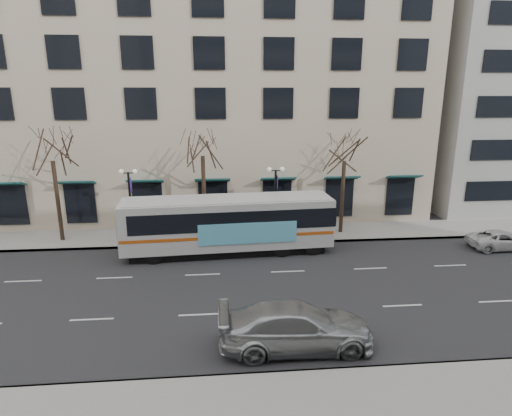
{
  "coord_description": "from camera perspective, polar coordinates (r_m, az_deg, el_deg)",
  "views": [
    {
      "loc": [
        1.06,
        -20.72,
        10.32
      ],
      "look_at": [
        3.09,
        2.06,
        4.0
      ],
      "focal_mm": 30.0,
      "sensor_mm": 36.0,
      "label": 1
    }
  ],
  "objects": [
    {
      "name": "tree_far_right",
      "position": [
        31.09,
        11.78,
        7.92
      ],
      "size": [
        3.6,
        3.6,
        8.06
      ],
      "color": "black",
      "rests_on": "ground"
    },
    {
      "name": "ground",
      "position": [
        23.17,
        -7.31,
        -11.14
      ],
      "size": [
        160.0,
        160.0,
        0.0
      ],
      "primitive_type": "plane",
      "color": "black",
      "rests_on": "ground"
    },
    {
      "name": "lamp_post_left",
      "position": [
        30.45,
        -16.39,
        0.79
      ],
      "size": [
        1.22,
        0.45,
        5.21
      ],
      "color": "black",
      "rests_on": "ground"
    },
    {
      "name": "sidewalk_far",
      "position": [
        31.68,
        2.34,
        -3.44
      ],
      "size": [
        80.0,
        4.0,
        0.15
      ],
      "primitive_type": "cube",
      "color": "gray",
      "rests_on": "ground"
    },
    {
      "name": "building_hotel",
      "position": [
        41.87,
        -9.73,
        17.53
      ],
      "size": [
        40.0,
        20.0,
        24.0
      ],
      "primitive_type": "cube",
      "color": "tan",
      "rests_on": "ground"
    },
    {
      "name": "white_pickup",
      "position": [
        33.22,
        29.95,
        -3.69
      ],
      "size": [
        4.42,
        2.04,
        1.23
      ],
      "primitive_type": "imported",
      "rotation": [
        0.0,
        0.0,
        1.57
      ],
      "color": "silver",
      "rests_on": "ground"
    },
    {
      "name": "tree_far_left",
      "position": [
        31.73,
        -25.67,
        7.38
      ],
      "size": [
        3.6,
        3.6,
        8.34
      ],
      "color": "black",
      "rests_on": "ground"
    },
    {
      "name": "tree_far_mid",
      "position": [
        29.74,
        -7.18,
        8.73
      ],
      "size": [
        3.6,
        3.6,
        8.55
      ],
      "color": "black",
      "rests_on": "ground"
    },
    {
      "name": "lamp_post_right",
      "position": [
        30.11,
        2.61,
        1.24
      ],
      "size": [
        1.22,
        0.45,
        5.21
      ],
      "color": "black",
      "rests_on": "ground"
    },
    {
      "name": "city_bus",
      "position": [
        27.8,
        -3.57,
        -1.99
      ],
      "size": [
        13.7,
        3.76,
        3.67
      ],
      "rotation": [
        0.0,
        0.0,
        0.06
      ],
      "color": "silver",
      "rests_on": "ground"
    },
    {
      "name": "silver_car",
      "position": [
        18.32,
        5.37,
        -15.47
      ],
      "size": [
        6.4,
        2.62,
        1.85
      ],
      "primitive_type": "imported",
      "rotation": [
        0.0,
        0.0,
        1.57
      ],
      "color": "#A4A8AC",
      "rests_on": "ground"
    }
  ]
}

